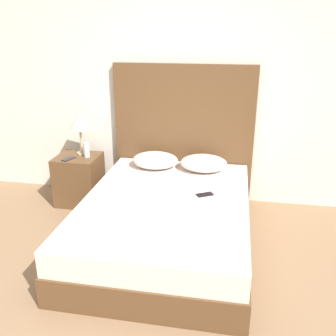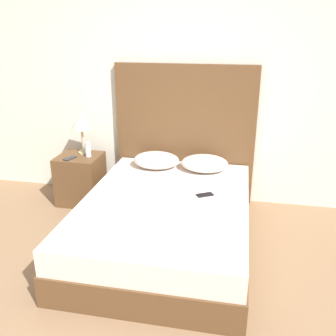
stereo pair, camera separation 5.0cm
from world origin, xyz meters
name	(u,v)px [view 1 (the left image)]	position (x,y,z in m)	size (l,w,h in m)	color
wall_back	(182,78)	(0.00, 2.26, 1.35)	(10.00, 0.06, 2.70)	silver
bed	(166,222)	(0.04, 1.16, 0.23)	(1.45, 2.00, 0.46)	brown
headboard	(183,134)	(0.04, 2.19, 0.75)	(1.53, 0.05, 1.51)	brown
pillow_left	(155,160)	(-0.22, 1.91, 0.53)	(0.49, 0.40, 0.16)	silver
pillow_right	(204,163)	(0.29, 1.91, 0.53)	(0.49, 0.40, 0.16)	silver
phone_on_bed	(205,195)	(0.36, 1.30, 0.46)	(0.16, 0.14, 0.01)	black
nightstand	(79,179)	(-1.08, 1.85, 0.27)	(0.46, 0.44, 0.54)	brown
table_lamp	(80,122)	(-1.06, 1.94, 0.91)	(0.23, 0.23, 0.46)	tan
phone_on_nightstand	(68,159)	(-1.13, 1.75, 0.55)	(0.11, 0.16, 0.01)	#232328
toiletry_bottle	(87,150)	(-0.96, 1.85, 0.62)	(0.06, 0.06, 0.16)	silver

